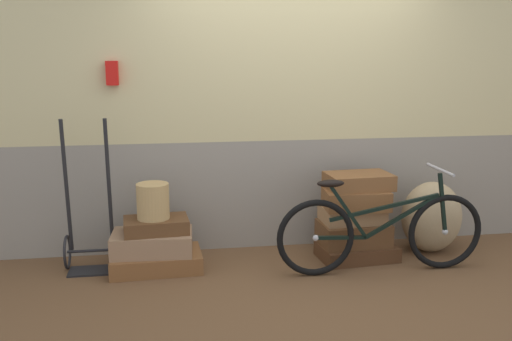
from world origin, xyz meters
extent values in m
cube|color=brown|center=(0.00, 0.00, -0.03)|extent=(9.13, 5.20, 0.06)
cube|color=gray|center=(0.00, 0.85, 0.50)|extent=(7.13, 0.20, 0.99)
cube|color=#CCBC84|center=(0.00, 0.85, 1.92)|extent=(7.13, 0.20, 1.86)
cube|color=red|center=(-1.52, 0.71, 1.60)|extent=(0.10, 0.08, 0.20)
cube|color=brown|center=(-1.21, 0.33, 0.07)|extent=(0.76, 0.48, 0.15)
cube|color=#937051|center=(-1.23, 0.33, 0.23)|extent=(0.67, 0.43, 0.17)
cube|color=brown|center=(-1.20, 0.34, 0.38)|extent=(0.54, 0.37, 0.12)
cube|color=#4C2D19|center=(0.52, 0.31, 0.06)|extent=(0.69, 0.47, 0.13)
cube|color=brown|center=(0.50, 0.34, 0.22)|extent=(0.60, 0.42, 0.20)
cube|color=#9E754C|center=(0.49, 0.37, 0.39)|extent=(0.53, 0.37, 0.13)
cube|color=brown|center=(0.50, 0.32, 0.53)|extent=(0.56, 0.36, 0.16)
cube|color=brown|center=(0.54, 0.36, 0.68)|extent=(0.57, 0.39, 0.13)
cylinder|color=tan|center=(-1.21, 0.34, 0.58)|extent=(0.26, 0.26, 0.29)
torus|color=black|center=(-1.94, 0.46, 0.14)|extent=(0.02, 0.29, 0.29)
torus|color=black|center=(-1.54, 0.46, 0.14)|extent=(0.02, 0.29, 0.29)
cylinder|color=black|center=(-1.74, 0.46, 0.14)|extent=(0.40, 0.02, 0.02)
cylinder|color=black|center=(-1.91, 0.46, 0.70)|extent=(0.03, 0.14, 1.11)
cylinder|color=black|center=(-1.57, 0.46, 0.70)|extent=(0.03, 0.14, 1.11)
cube|color=black|center=(-1.74, 0.35, 0.01)|extent=(0.36, 0.22, 0.02)
ellipsoid|color=tan|center=(1.24, 0.40, 0.32)|extent=(0.54, 0.46, 0.64)
torus|color=black|center=(0.06, -0.01, 0.32)|extent=(0.64, 0.06, 0.63)
sphere|color=#B2B2B7|center=(0.06, -0.01, 0.32)|extent=(0.05, 0.05, 0.05)
torus|color=black|center=(1.16, -0.02, 0.32)|extent=(0.64, 0.06, 0.63)
sphere|color=#B2B2B7|center=(1.16, -0.02, 0.32)|extent=(0.05, 0.05, 0.05)
cube|color=black|center=(0.78, -0.02, 0.47)|extent=(0.62, 0.04, 0.36)
cube|color=black|center=(0.33, -0.01, 0.52)|extent=(0.33, 0.03, 0.46)
cube|color=black|center=(0.27, -0.01, 0.31)|extent=(0.42, 0.03, 0.04)
cube|color=black|center=(0.63, -0.01, 0.55)|extent=(0.91, 0.04, 0.20)
cube|color=black|center=(1.12, -0.02, 0.57)|extent=(0.11, 0.03, 0.50)
ellipsoid|color=black|center=(0.17, -0.01, 0.76)|extent=(0.22, 0.09, 0.06)
cylinder|color=#A5A5AD|center=(1.08, -0.02, 0.84)|extent=(0.03, 0.46, 0.02)
camera|label=1|loc=(-1.08, -4.20, 1.77)|focal=39.80mm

